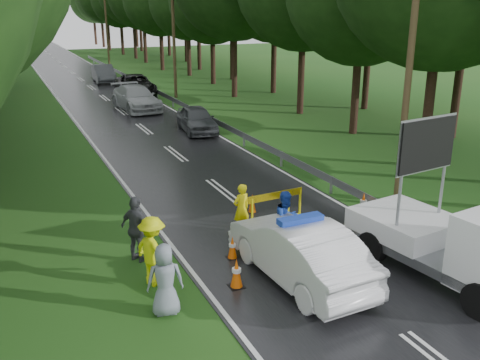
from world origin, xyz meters
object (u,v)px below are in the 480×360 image
police_sedan (299,251)px  queue_car_first (197,119)px  barrier (271,200)px  officer (241,209)px  work_truck (458,242)px  queue_car_third (135,85)px  queue_car_fourth (104,74)px  civilian (286,219)px  queue_car_second (136,98)px

police_sedan → queue_car_first: police_sedan is taller
barrier → officer: 1.39m
work_truck → queue_car_third: work_truck is taller
work_truck → officer: size_ratio=3.26×
barrier → queue_car_fourth: bearing=83.4°
civilian → queue_car_first: 15.73m
police_sedan → queue_car_fourth: bearing=-96.7°
officer → queue_car_first: (3.63, 14.07, -0.10)m
officer → queue_car_first: size_ratio=0.39×
officer → barrier: bearing=-172.3°
police_sedan → officer: bearing=-90.7°
queue_car_fourth → queue_car_second: bearing=-89.6°
work_truck → queue_car_second: bearing=86.2°
queue_car_fourth → queue_car_third: bearing=-81.9°
barrier → queue_car_fourth: 36.55m
police_sedan → officer: 3.36m
police_sedan → civilian: size_ratio=2.89×
queue_car_second → barrier: bearing=-96.0°
officer → queue_car_first: bearing=-117.3°
work_truck → queue_car_first: bearing=83.2°
police_sedan → work_truck: (3.70, -1.78, 0.30)m
civilian → work_truck: bearing=-67.2°
barrier → queue_car_fourth: queue_car_fourth is taller
queue_car_third → queue_car_second: bearing=-98.2°
queue_car_first → queue_car_third: (-0.07, 14.07, 0.09)m
work_truck → barrier: size_ratio=2.19×
police_sedan → queue_car_second: size_ratio=0.89×
barrier → queue_car_third: queue_car_third is taller
queue_car_second → officer: bearing=-99.3°
barrier → queue_car_third: bearing=81.0°
officer → queue_car_fourth: 37.11m
civilian → barrier: bearing=60.0°
work_truck → queue_car_fourth: 42.16m
civilian → queue_car_third: bearing=68.7°
queue_car_second → civilian: bearing=-97.0°
queue_car_fourth → queue_car_first: bearing=-85.0°
civilian → queue_car_first: bearing=63.7°
civilian → queue_car_fourth: size_ratio=0.36×
work_truck → queue_car_second: size_ratio=0.96×
queue_car_third → queue_car_fourth: bearing=100.4°
queue_car_fourth → officer: bearing=-91.5°
police_sedan → civilian: (0.70, 1.95, 0.05)m
barrier → civilian: 1.95m
civilian → queue_car_first: size_ratio=0.41×
work_truck → queue_car_second: 27.33m
queue_car_first → police_sedan: bearing=-95.1°
queue_car_third → barrier: bearing=-89.6°
queue_car_second → queue_car_third: (1.42, 6.00, 0.00)m
barrier → officer: (-1.30, -0.49, 0.06)m
police_sedan → queue_car_third: bearing=-99.2°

